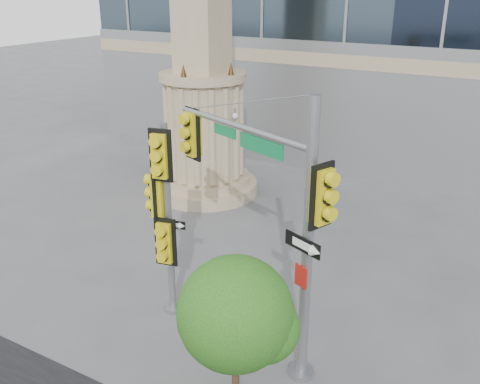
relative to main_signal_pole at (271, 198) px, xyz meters
The scene contains 5 objects.
ground 4.29m from the main_signal_pole, 138.96° to the right, with size 120.00×120.00×0.00m, color #545456.
monument 10.83m from the main_signal_pole, 131.47° to the left, with size 4.40×4.40×16.60m.
main_signal_pole is the anchor object (origin of this frame).
secondary_signal_pole 3.18m from the main_signal_pole, behind, with size 0.97×0.70×5.30m.
street_tree 2.79m from the main_signal_pole, 78.81° to the right, with size 2.34×2.29×3.65m.
Camera 1 is at (5.93, -8.79, 8.49)m, focal length 40.00 mm.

